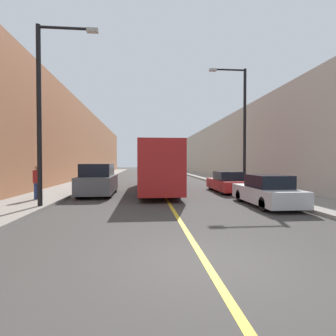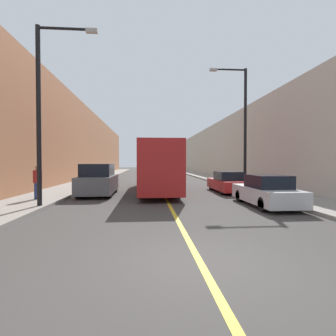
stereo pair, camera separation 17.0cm
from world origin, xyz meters
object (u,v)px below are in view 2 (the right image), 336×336
object	(u,v)px
bus	(157,167)
parked_suv_left	(98,181)
street_lamp_left	(44,104)
pedestrian	(38,182)
car_right_mid	(227,183)
street_lamp_right	(242,121)
car_right_near	(266,192)

from	to	relation	value
bus	parked_suv_left	size ratio (longest dim) A/B	2.58
street_lamp_left	pedestrian	xyz separation A→B (m)	(-1.17, 2.16, -3.58)
car_right_mid	street_lamp_left	xyz separation A→B (m)	(-10.06, -5.69, 3.99)
street_lamp_left	pedestrian	bearing A→B (deg)	118.38
bus	street_lamp_right	distance (m)	6.82
car_right_mid	pedestrian	xyz separation A→B (m)	(-11.23, -3.52, 0.41)
parked_suv_left	car_right_near	world-z (taller)	parked_suv_left
street_lamp_right	parked_suv_left	bearing A→B (deg)	-172.90
street_lamp_right	car_right_mid	bearing A→B (deg)	-167.23
bus	parked_suv_left	bearing A→B (deg)	-150.14
bus	pedestrian	xyz separation A→B (m)	(-6.40, -4.73, -0.70)
car_right_near	pedestrian	size ratio (longest dim) A/B	2.58
bus	street_lamp_right	size ratio (longest dim) A/B	1.41
parked_suv_left	street_lamp_right	distance (m)	10.59
parked_suv_left	car_right_mid	bearing A→B (deg)	6.34
parked_suv_left	car_right_near	distance (m)	9.89
car_right_near	car_right_mid	bearing A→B (deg)	90.60
street_lamp_left	parked_suv_left	bearing A→B (deg)	72.73
car_right_near	car_right_mid	size ratio (longest dim) A/B	0.98
street_lamp_left	pedestrian	distance (m)	4.34
bus	car_right_mid	size ratio (longest dim) A/B	2.59
parked_suv_left	street_lamp_left	distance (m)	6.21
bus	street_lamp_left	distance (m)	9.12
car_right_mid	street_lamp_right	distance (m)	4.44
pedestrian	parked_suv_left	bearing A→B (deg)	44.22
car_right_near	street_lamp_right	bearing A→B (deg)	79.90
car_right_near	pedestrian	bearing A→B (deg)	168.88
parked_suv_left	car_right_near	size ratio (longest dim) A/B	1.03
street_lamp_right	pedestrian	world-z (taller)	street_lamp_right
parked_suv_left	pedestrian	world-z (taller)	parked_suv_left
bus	parked_suv_left	xyz separation A→B (m)	(-3.76, -2.16, -0.85)
bus	street_lamp_right	bearing A→B (deg)	-9.02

